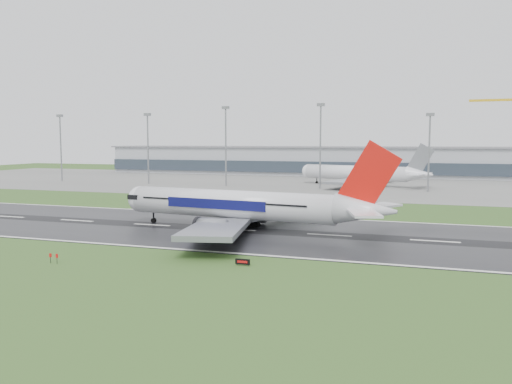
% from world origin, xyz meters
% --- Properties ---
extents(ground, '(520.00, 520.00, 0.00)m').
position_xyz_m(ground, '(0.00, 0.00, 0.00)').
color(ground, '#2C4E1C').
rests_on(ground, ground).
extents(runway, '(400.00, 45.00, 0.10)m').
position_xyz_m(runway, '(0.00, 0.00, 0.05)').
color(runway, black).
rests_on(runway, ground).
extents(apron, '(400.00, 130.00, 0.08)m').
position_xyz_m(apron, '(0.00, 125.00, 0.04)').
color(apron, slate).
rests_on(apron, ground).
extents(terminal, '(240.00, 36.00, 15.00)m').
position_xyz_m(terminal, '(0.00, 185.00, 7.50)').
color(terminal, '#92969D').
rests_on(terminal, ground).
extents(main_airliner, '(67.53, 64.99, 18.02)m').
position_xyz_m(main_airliner, '(22.89, -0.11, 9.11)').
color(main_airliner, silver).
rests_on(main_airliner, runway).
extents(parked_airliner, '(71.31, 68.54, 17.16)m').
position_xyz_m(parked_airliner, '(31.33, 118.69, 8.66)').
color(parked_airliner, silver).
rests_on(parked_airliner, apron).
extents(runway_sign, '(2.31, 0.39, 1.04)m').
position_xyz_m(runway_sign, '(32.14, -29.12, 0.52)').
color(runway_sign, black).
rests_on(runway_sign, ground).
extents(floodmast_0, '(0.64, 0.64, 29.81)m').
position_xyz_m(floodmast_0, '(-104.67, 100.00, 14.90)').
color(floodmast_0, gray).
rests_on(floodmast_0, ground).
extents(floodmast_1, '(0.64, 0.64, 29.66)m').
position_xyz_m(floodmast_1, '(-58.69, 100.00, 14.83)').
color(floodmast_1, gray).
rests_on(floodmast_1, ground).
extents(floodmast_2, '(0.64, 0.64, 31.89)m').
position_xyz_m(floodmast_2, '(-22.03, 100.00, 15.94)').
color(floodmast_2, gray).
rests_on(floodmast_2, ground).
extents(floodmast_3, '(0.64, 0.64, 32.19)m').
position_xyz_m(floodmast_3, '(17.77, 100.00, 16.09)').
color(floodmast_3, gray).
rests_on(floodmast_3, ground).
extents(floodmast_4, '(0.64, 0.64, 27.77)m').
position_xyz_m(floodmast_4, '(58.25, 100.00, 13.89)').
color(floodmast_4, gray).
rests_on(floodmast_4, ground).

